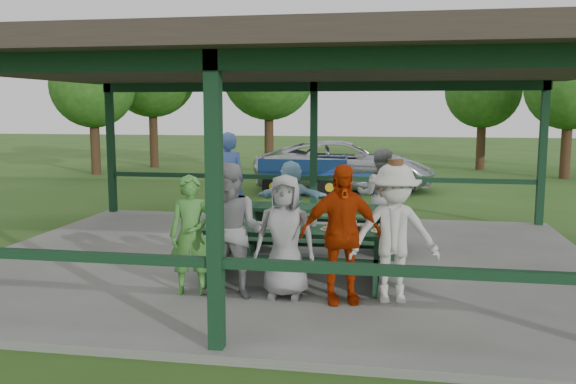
% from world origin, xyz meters
% --- Properties ---
extents(ground, '(90.00, 90.00, 0.00)m').
position_xyz_m(ground, '(0.00, 0.00, 0.00)').
color(ground, '#284D18').
rests_on(ground, ground).
extents(concrete_slab, '(10.00, 8.00, 0.10)m').
position_xyz_m(concrete_slab, '(0.00, 0.00, 0.05)').
color(concrete_slab, slate).
rests_on(concrete_slab, ground).
extents(pavilion_structure, '(10.60, 8.60, 3.24)m').
position_xyz_m(pavilion_structure, '(0.00, 0.00, 3.17)').
color(pavilion_structure, black).
rests_on(pavilion_structure, concrete_slab).
extents(picnic_table_near, '(2.67, 1.39, 0.75)m').
position_xyz_m(picnic_table_near, '(0.39, -1.20, 0.58)').
color(picnic_table_near, black).
rests_on(picnic_table_near, concrete_slab).
extents(picnic_table_far, '(2.73, 1.39, 0.75)m').
position_xyz_m(picnic_table_far, '(0.58, 0.80, 0.58)').
color(picnic_table_far, black).
rests_on(picnic_table_far, concrete_slab).
extents(table_setting, '(2.47, 0.45, 0.10)m').
position_xyz_m(table_setting, '(0.52, -1.16, 0.88)').
color(table_setting, white).
rests_on(table_setting, picnic_table_near).
extents(contestant_green, '(0.64, 0.49, 1.58)m').
position_xyz_m(contestant_green, '(-0.85, -2.06, 0.89)').
color(contestant_green, '#468D37').
rests_on(contestant_green, concrete_slab).
extents(contestant_grey_left, '(0.94, 0.78, 1.75)m').
position_xyz_m(contestant_grey_left, '(-0.28, -2.14, 0.98)').
color(contestant_grey_left, gray).
rests_on(contestant_grey_left, concrete_slab).
extents(contestant_grey_mid, '(0.79, 0.52, 1.61)m').
position_xyz_m(contestant_grey_mid, '(0.39, -1.99, 0.90)').
color(contestant_grey_mid, gray).
rests_on(contestant_grey_mid, concrete_slab).
extents(contestant_red, '(1.11, 0.71, 1.76)m').
position_xyz_m(contestant_red, '(1.12, -2.07, 0.98)').
color(contestant_red, '#AE2A05').
rests_on(contestant_red, concrete_slab).
extents(contestant_white_fedora, '(1.22, 0.80, 1.82)m').
position_xyz_m(contestant_white_fedora, '(1.77, -1.97, 0.98)').
color(contestant_white_fedora, silver).
rests_on(contestant_white_fedora, concrete_slab).
extents(spectator_lblue, '(1.37, 0.46, 1.47)m').
position_xyz_m(spectator_lblue, '(-0.14, 1.65, 0.84)').
color(spectator_lblue, '#8FC3DE').
rests_on(spectator_lblue, concrete_slab).
extents(spectator_blue, '(0.85, 0.73, 1.97)m').
position_xyz_m(spectator_blue, '(-1.53, 2.14, 1.09)').
color(spectator_blue, '#4664B6').
rests_on(spectator_blue, concrete_slab).
extents(spectator_grey, '(0.86, 0.68, 1.72)m').
position_xyz_m(spectator_grey, '(1.52, 1.55, 0.96)').
color(spectator_grey, gray).
rests_on(spectator_grey, concrete_slab).
extents(pickup_truck, '(5.77, 3.12, 1.54)m').
position_xyz_m(pickup_truck, '(0.24, 9.24, 0.77)').
color(pickup_truck, silver).
rests_on(pickup_truck, ground).
extents(farm_trailer, '(3.41, 1.61, 1.19)m').
position_xyz_m(farm_trailer, '(-0.83, 7.96, 0.59)').
color(farm_trailer, '#1B4298').
rests_on(farm_trailer, ground).
extents(tree_far_left, '(3.79, 3.79, 5.92)m').
position_xyz_m(tree_far_left, '(-8.42, 15.24, 4.01)').
color(tree_far_left, '#312213').
rests_on(tree_far_left, ground).
extents(tree_left, '(3.64, 3.64, 5.69)m').
position_xyz_m(tree_left, '(-3.14, 14.13, 3.85)').
color(tree_left, '#312213').
rests_on(tree_left, ground).
extents(tree_mid, '(3.05, 3.05, 4.76)m').
position_xyz_m(tree_mid, '(5.28, 16.53, 3.22)').
color(tree_mid, '#312213').
rests_on(tree_mid, ground).
extents(tree_right, '(3.13, 3.13, 4.88)m').
position_xyz_m(tree_right, '(7.85, 13.71, 3.30)').
color(tree_right, '#312213').
rests_on(tree_right, ground).
extents(tree_edge_left, '(3.17, 3.17, 4.95)m').
position_xyz_m(tree_edge_left, '(-9.53, 12.16, 3.35)').
color(tree_edge_left, '#312213').
rests_on(tree_edge_left, ground).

